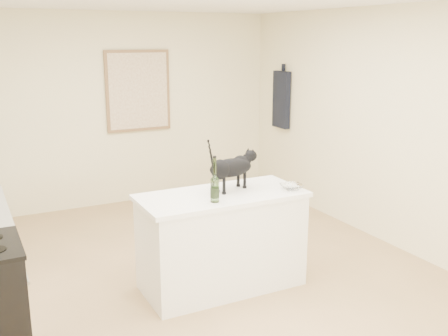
# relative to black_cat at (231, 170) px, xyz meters

# --- Properties ---
(floor) EXTENTS (5.50, 5.50, 0.00)m
(floor) POSITION_rel_black_cat_xyz_m (-0.22, 0.15, -1.09)
(floor) COLOR tan
(floor) RESTS_ON ground
(wall_back) EXTENTS (4.50, 0.00, 4.50)m
(wall_back) POSITION_rel_black_cat_xyz_m (-0.22, 2.90, 0.21)
(wall_back) COLOR beige
(wall_back) RESTS_ON ground
(wall_right) EXTENTS (0.00, 5.50, 5.50)m
(wall_right) POSITION_rel_black_cat_xyz_m (2.03, 0.15, 0.21)
(wall_right) COLOR beige
(wall_right) RESTS_ON ground
(island_base) EXTENTS (1.44, 0.67, 0.86)m
(island_base) POSITION_rel_black_cat_xyz_m (-0.12, -0.05, -0.66)
(island_base) COLOR white
(island_base) RESTS_ON floor
(island_top) EXTENTS (1.50, 0.70, 0.04)m
(island_top) POSITION_rel_black_cat_xyz_m (-0.12, -0.05, -0.21)
(island_top) COLOR white
(island_top) RESTS_ON island_base
(artwork_frame) EXTENTS (0.90, 0.03, 1.10)m
(artwork_frame) POSITION_rel_black_cat_xyz_m (0.08, 2.87, 0.46)
(artwork_frame) COLOR brown
(artwork_frame) RESTS_ON wall_back
(artwork_canvas) EXTENTS (0.82, 0.00, 1.02)m
(artwork_canvas) POSITION_rel_black_cat_xyz_m (0.08, 2.85, 0.46)
(artwork_canvas) COLOR beige
(artwork_canvas) RESTS_ON wall_back
(hanging_garment) EXTENTS (0.08, 0.34, 0.80)m
(hanging_garment) POSITION_rel_black_cat_xyz_m (1.97, 2.20, 0.31)
(hanging_garment) COLOR black
(hanging_garment) RESTS_ON wall_right
(black_cat) EXTENTS (0.57, 0.33, 0.38)m
(black_cat) POSITION_rel_black_cat_xyz_m (0.00, 0.00, 0.00)
(black_cat) COLOR black
(black_cat) RESTS_ON island_top
(wine_bottle) EXTENTS (0.09, 0.09, 0.35)m
(wine_bottle) POSITION_rel_black_cat_xyz_m (-0.28, -0.24, -0.01)
(wine_bottle) COLOR #395E25
(wine_bottle) RESTS_ON island_top
(glass_bowl) EXTENTS (0.25, 0.25, 0.05)m
(glass_bowl) POSITION_rel_black_cat_xyz_m (0.51, -0.23, -0.16)
(glass_bowl) COLOR white
(glass_bowl) RESTS_ON island_top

